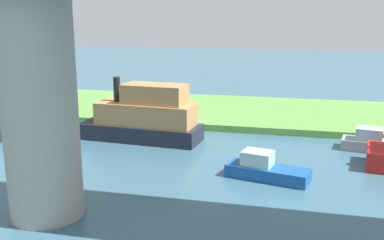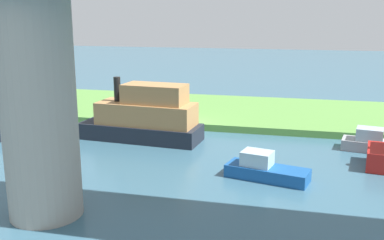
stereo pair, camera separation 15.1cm
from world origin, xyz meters
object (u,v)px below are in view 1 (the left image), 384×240
at_px(mooring_post, 153,114).
at_px(skiff_small, 144,117).
at_px(bridge_pylon, 40,112).
at_px(pontoon_yellow, 265,169).
at_px(houseboat_blue, 376,143).
at_px(person_on_bank, 150,109).

bearing_deg(mooring_post, skiff_small, 98.79).
relative_size(bridge_pylon, pontoon_yellow, 2.00).
bearing_deg(houseboat_blue, person_on_bank, -11.56).
distance_m(person_on_bank, houseboat_blue, 15.94).
bearing_deg(pontoon_yellow, bridge_pylon, 36.70).
distance_m(houseboat_blue, pontoon_yellow, 8.89).
bearing_deg(skiff_small, mooring_post, -81.21).
distance_m(bridge_pylon, houseboat_blue, 19.88).
bearing_deg(mooring_post, houseboat_blue, 169.92).
bearing_deg(person_on_bank, skiff_small, 102.73).
distance_m(mooring_post, skiff_small, 3.67).
distance_m(person_on_bank, skiff_small, 4.18).
bearing_deg(person_on_bank, houseboat_blue, 168.44).
relative_size(mooring_post, pontoon_yellow, 0.20).
bearing_deg(pontoon_yellow, person_on_bank, -45.51).
distance_m(bridge_pylon, person_on_bank, 16.19).
relative_size(mooring_post, houseboat_blue, 0.20).
bearing_deg(pontoon_yellow, mooring_post, -45.16).
xyz_separation_m(bridge_pylon, pontoon_yellow, (-8.54, -6.37, -3.90)).
distance_m(skiff_small, houseboat_blue, 14.74).
height_order(skiff_small, pontoon_yellow, skiff_small).
bearing_deg(person_on_bank, mooring_post, 127.10).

